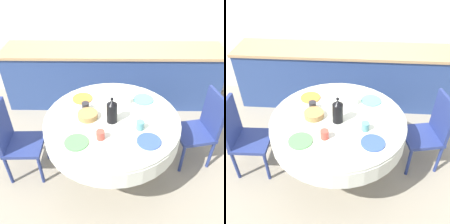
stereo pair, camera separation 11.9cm
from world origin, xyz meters
TOP-DOWN VIEW (x-y plane):
  - ground_plane at (0.00, 0.00)m, footprint 12.00×12.00m
  - wall_back at (0.00, 1.78)m, footprint 7.00×0.05m
  - kitchen_counter at (0.00, 1.45)m, footprint 3.24×0.64m
  - dining_table at (0.00, 0.00)m, footprint 1.39×1.39m
  - chair_left at (1.02, 0.20)m, footprint 0.47×0.47m
  - chair_right at (-1.04, -0.03)m, footprint 0.41×0.41m
  - plate_near_left at (-0.32, -0.36)m, footprint 0.22×0.22m
  - cup_near_left at (-0.10, -0.30)m, footprint 0.08×0.08m
  - plate_near_right at (0.34, -0.34)m, footprint 0.22×0.22m
  - cup_near_right at (0.27, -0.16)m, footprint 0.08×0.08m
  - plate_far_left at (-0.34, 0.34)m, footprint 0.22×0.22m
  - cup_far_left at (-0.28, 0.14)m, footprint 0.08×0.08m
  - plate_far_right at (0.35, 0.33)m, footprint 0.22×0.22m
  - cup_far_right at (0.16, 0.27)m, footprint 0.08×0.08m
  - coffee_carafe at (-0.00, -0.04)m, footprint 0.11×0.11m
  - bread_basket at (-0.25, 0.01)m, footprint 0.20×0.20m

SIDE VIEW (x-z plane):
  - ground_plane at x=0.00m, z-range 0.00..0.00m
  - kitchen_counter at x=0.00m, z-range 0.00..0.90m
  - chair_left at x=1.02m, z-range 0.04..0.97m
  - chair_right at x=-1.04m, z-range 0.04..0.97m
  - dining_table at x=0.00m, z-range 0.27..1.04m
  - plate_near_left at x=-0.32m, z-range 0.78..0.79m
  - plate_near_right at x=0.34m, z-range 0.78..0.79m
  - plate_far_left at x=-0.34m, z-range 0.78..0.79m
  - plate_far_right at x=0.35m, z-range 0.78..0.79m
  - bread_basket at x=-0.25m, z-range 0.78..0.84m
  - cup_near_left at x=-0.10m, z-range 0.78..0.87m
  - cup_near_right at x=0.27m, z-range 0.78..0.87m
  - cup_far_left at x=-0.28m, z-range 0.78..0.87m
  - cup_far_right at x=0.16m, z-range 0.78..0.87m
  - coffee_carafe at x=0.00m, z-range 0.76..1.04m
  - wall_back at x=0.00m, z-range 0.00..2.60m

